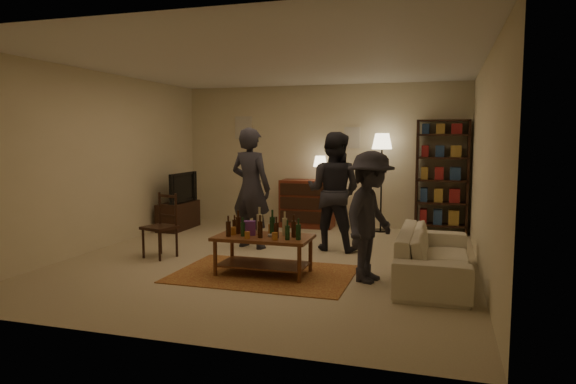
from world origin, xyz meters
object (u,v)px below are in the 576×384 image
at_px(coffee_table, 263,241).
at_px(person_left, 251,188).
at_px(bookshelf, 442,176).
at_px(floor_lamp, 382,148).
at_px(person_right, 334,191).
at_px(dining_chair, 163,223).
at_px(dresser, 308,202).
at_px(sofa, 434,255).
at_px(person_by_sofa, 370,217).
at_px(tv_stand, 178,209).

distance_m(coffee_table, person_left, 1.68).
distance_m(bookshelf, floor_lamp, 1.16).
distance_m(floor_lamp, person_left, 2.71).
bearing_deg(person_right, dining_chair, 37.08).
xyz_separation_m(dresser, sofa, (2.39, -3.11, -0.17)).
relative_size(dining_chair, bookshelf, 0.46).
height_order(sofa, person_by_sofa, person_by_sofa).
relative_size(bookshelf, person_by_sofa, 1.30).
distance_m(dresser, sofa, 3.93).
distance_m(dresser, bookshelf, 2.50).
relative_size(tv_stand, person_by_sofa, 0.68).
relative_size(bookshelf, floor_lamp, 1.13).
relative_size(dresser, bookshelf, 0.67).
distance_m(coffee_table, bookshelf, 4.15).
bearing_deg(bookshelf, person_right, -129.82).
bearing_deg(dresser, person_by_sofa, -63.88).
relative_size(bookshelf, person_left, 1.09).
bearing_deg(floor_lamp, coffee_table, -107.11).
bearing_deg(dining_chair, floor_lamp, 62.56).
bearing_deg(dresser, person_right, -63.87).
height_order(person_left, person_right, person_left).
bearing_deg(bookshelf, tv_stand, -168.20).
bearing_deg(tv_stand, floor_lamp, 13.12).
height_order(floor_lamp, person_by_sofa, floor_lamp).
height_order(tv_stand, floor_lamp, floor_lamp).
xyz_separation_m(coffee_table, person_by_sofa, (1.31, 0.08, 0.35)).
relative_size(tv_stand, sofa, 0.51).
bearing_deg(person_left, dresser, -86.16).
height_order(person_right, person_by_sofa, person_right).
height_order(sofa, person_right, person_right).
bearing_deg(floor_lamp, dresser, 177.40).
xyz_separation_m(bookshelf, floor_lamp, (-1.04, -0.13, 0.48)).
distance_m(dresser, person_by_sofa, 3.78).
relative_size(floor_lamp, person_by_sofa, 1.15).
xyz_separation_m(tv_stand, person_by_sofa, (3.91, -2.47, 0.39)).
bearing_deg(coffee_table, floor_lamp, 72.89).
distance_m(dining_chair, sofa, 3.75).
height_order(coffee_table, person_right, person_right).
bearing_deg(person_by_sofa, sofa, -54.14).
bearing_deg(coffee_table, sofa, 9.85).
bearing_deg(bookshelf, coffee_table, -120.61).
distance_m(tv_stand, floor_lamp, 3.91).
bearing_deg(coffee_table, tv_stand, 135.48).
bearing_deg(floor_lamp, sofa, -71.88).
relative_size(bookshelf, person_right, 1.13).
xyz_separation_m(dining_chair, person_right, (2.24, 1.19, 0.41)).
bearing_deg(dining_chair, tv_stand, 129.21).
height_order(dresser, floor_lamp, floor_lamp).
height_order(dresser, person_right, person_right).
distance_m(dining_chair, person_by_sofa, 3.05).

